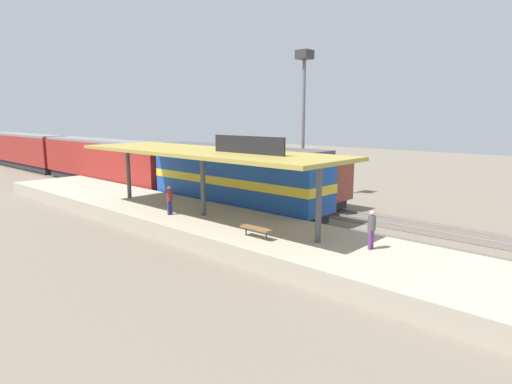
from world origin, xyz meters
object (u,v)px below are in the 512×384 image
Objects in this scene: person_waiting at (372,228)px; person_walking at (170,199)px; platform_bench at (256,229)px; freight_car at (275,177)px; passenger_carriage_rear at (24,150)px; light_mast at (304,93)px; locomotive at (235,178)px; passenger_carriage_front at (105,161)px.

person_waiting is 1.00× the size of person_walking.
person_waiting is (2.09, -4.85, 0.51)m from platform_bench.
platform_bench is 0.14× the size of freight_car.
passenger_carriage_rear is 38.79m from freight_car.
person_walking is (-5.81, -39.22, -0.46)m from passenger_carriage_rear.
freight_car reaches higher than person_walking.
freight_car is at bearing 55.92° from person_waiting.
passenger_carriage_rear is 1.71× the size of light_mast.
light_mast is (7.80, 0.07, 5.99)m from locomotive.
locomotive is 0.72× the size of passenger_carriage_rear.
passenger_carriage_rear is 39.65m from person_walking.
freight_car is at bearing 36.11° from platform_bench.
person_waiting is at bearing -124.08° from freight_car.
person_walking is at bearing -107.52° from passenger_carriage_front.
passenger_carriage_rear reaches higher than person_walking.
freight_car is 7.18m from light_mast.
passenger_carriage_rear is at bearing 85.62° from person_waiting.
passenger_carriage_rear is at bearing 90.00° from locomotive.
passenger_carriage_front is 11.70× the size of person_walking.
light_mast reaches higher than person_walking.
passenger_carriage_rear is at bearing 90.00° from passenger_carriage_front.
platform_bench is at bearing -103.27° from passenger_carriage_front.
light_mast is (7.80, -38.73, 6.08)m from passenger_carriage_rear.
locomotive is at bearing -179.46° from light_mast.
person_walking is (-13.61, -0.49, -6.54)m from light_mast.
freight_car is at bearing 3.58° from locomotive.
platform_bench is at bearing -151.41° from light_mast.
person_waiting is (-3.91, -30.29, -0.46)m from passenger_carriage_front.
platform_bench is 5.30m from person_waiting.
light_mast reaches higher than freight_car.
locomotive reaches higher than platform_bench.
person_walking is at bearing -177.93° from light_mast.
person_walking is at bearing -98.43° from passenger_carriage_rear.
platform_bench is 17.23m from light_mast.
passenger_carriage_front is at bearing 104.56° from freight_car.
light_mast is at bearing 0.54° from locomotive.
light_mast is at bearing -66.48° from passenger_carriage_front.
locomotive is 5.86m from person_walking.
passenger_carriage_front is 18.30m from freight_car.
passenger_carriage_rear is (0.00, 20.80, 0.00)m from passenger_carriage_front.
locomotive is at bearing -176.42° from freight_car.
light_mast is (7.80, -17.93, 6.08)m from passenger_carriage_front.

